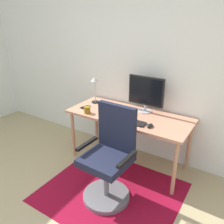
# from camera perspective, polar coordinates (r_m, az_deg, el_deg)

# --- Properties ---
(wall_back) EXTENTS (6.00, 0.10, 2.60)m
(wall_back) POSITION_cam_1_polar(r_m,az_deg,el_deg) (3.28, 3.09, 12.35)
(wall_back) COLOR white
(wall_back) RESTS_ON ground
(area_rug) EXTENTS (1.50, 1.29, 0.01)m
(area_rug) POSITION_cam_1_polar(r_m,az_deg,el_deg) (2.85, -0.20, -18.98)
(area_rug) COLOR maroon
(area_rug) RESTS_ON ground
(desk) EXTENTS (1.57, 0.67, 0.72)m
(desk) POSITION_cam_1_polar(r_m,az_deg,el_deg) (3.00, 4.19, -1.76)
(desk) COLOR tan
(desk) RESTS_ON ground
(monitor) EXTENTS (0.47, 0.18, 0.47)m
(monitor) POSITION_cam_1_polar(r_m,az_deg,el_deg) (2.99, 8.31, 4.79)
(monitor) COLOR #B2B2B7
(monitor) RESTS_ON desk
(keyboard) EXTENTS (0.43, 0.13, 0.02)m
(keyboard) POSITION_cam_1_polar(r_m,az_deg,el_deg) (2.77, 3.99, -2.15)
(keyboard) COLOR black
(keyboard) RESTS_ON desk
(computer_mouse) EXTENTS (0.06, 0.10, 0.03)m
(computer_mouse) POSITION_cam_1_polar(r_m,az_deg,el_deg) (2.67, 9.26, -3.32)
(computer_mouse) COLOR black
(computer_mouse) RESTS_ON desk
(coffee_cup) EXTENTS (0.08, 0.08, 0.09)m
(coffee_cup) POSITION_cam_1_polar(r_m,az_deg,el_deg) (3.00, -6.10, 0.50)
(coffee_cup) COLOR #815F15
(coffee_cup) RESTS_ON desk
(cell_phone) EXTENTS (0.10, 0.15, 0.01)m
(cell_phone) POSITION_cam_1_polar(r_m,az_deg,el_deg) (3.20, -6.54, 1.21)
(cell_phone) COLOR black
(cell_phone) RESTS_ON desk
(desk_lamp) EXTENTS (0.11, 0.11, 0.38)m
(desk_lamp) POSITION_cam_1_polar(r_m,az_deg,el_deg) (3.28, -4.21, 6.73)
(desk_lamp) COLOR black
(desk_lamp) RESTS_ON desk
(office_chair) EXTENTS (0.56, 0.52, 1.05)m
(office_chair) POSITION_cam_1_polar(r_m,az_deg,el_deg) (2.54, -0.69, -12.11)
(office_chair) COLOR slate
(office_chair) RESTS_ON ground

